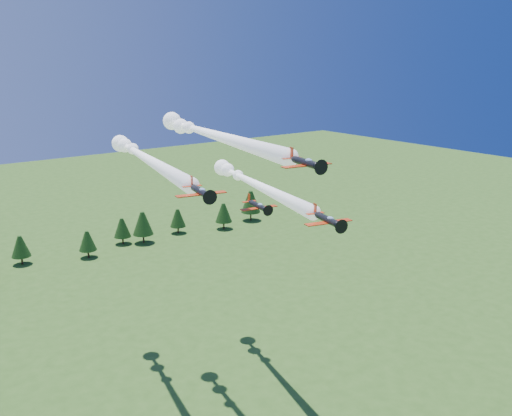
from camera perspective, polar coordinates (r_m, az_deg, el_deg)
plane_lead at (r=102.08m, az=-4.61°, el=7.42°), size 14.43×56.59×3.70m
plane_left at (r=110.95m, az=-11.18°, el=5.06°), size 16.49×56.60×3.70m
plane_right at (r=116.58m, az=-0.32°, el=2.55°), size 17.18×52.86×3.70m
plane_slot at (r=93.56m, az=0.21°, el=0.22°), size 6.55×7.15×2.29m
treeline at (r=193.97m, az=-17.81°, el=-2.97°), size 166.00×17.91×11.98m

